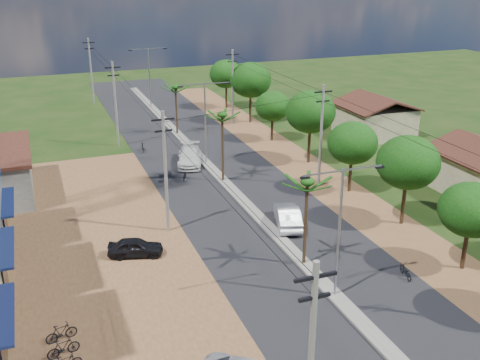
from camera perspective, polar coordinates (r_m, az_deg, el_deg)
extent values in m
plane|color=black|center=(34.10, 9.57, -11.61)|extent=(160.00, 160.00, 0.00)
cube|color=black|center=(46.06, 0.30, -2.25)|extent=(12.00, 110.00, 0.04)
cube|color=#605E56|center=(48.63, -0.97, -0.86)|extent=(1.00, 90.00, 0.18)
cube|color=brown|center=(37.24, -17.93, -9.37)|extent=(18.00, 46.00, 0.04)
cube|color=brown|center=(49.52, 9.52, -0.84)|extent=(5.00, 90.00, 0.03)
cube|color=#111B47|center=(28.88, -22.75, -12.41)|extent=(0.80, 5.40, 0.15)
cube|color=black|center=(29.89, -22.94, -15.38)|extent=(0.10, 3.00, 2.40)
cube|color=#111B47|center=(35.01, -22.62, -6.32)|extent=(0.80, 5.40, 0.15)
cube|color=black|center=(35.85, -22.78, -8.95)|extent=(0.10, 3.00, 2.40)
cube|color=#111B47|center=(41.42, -22.54, -2.08)|extent=(0.80, 5.40, 0.15)
cube|color=black|center=(42.13, -22.67, -4.39)|extent=(0.10, 3.00, 2.40)
cube|color=gray|center=(65.88, 13.48, 5.88)|extent=(7.00, 7.00, 3.30)
cylinder|color=black|center=(38.28, 21.97, -5.82)|extent=(0.28, 0.28, 3.85)
ellipsoid|color=black|center=(37.40, 22.43, -2.80)|extent=(4.00, 4.00, 3.40)
cylinder|color=black|center=(43.19, 16.34, -1.53)|extent=(0.28, 0.28, 4.55)
ellipsoid|color=black|center=(42.30, 16.70, 1.72)|extent=(4.60, 4.60, 3.91)
cylinder|color=black|center=(48.46, 11.17, 1.10)|extent=(0.28, 0.28, 4.06)
ellipsoid|color=black|center=(47.73, 11.37, 3.72)|extent=(4.20, 4.20, 3.57)
cylinder|color=black|center=(55.02, 7.06, 4.14)|extent=(0.28, 0.28, 4.76)
ellipsoid|color=black|center=(54.29, 7.19, 6.88)|extent=(4.80, 4.80, 4.08)
cylinder|color=black|center=(61.91, 3.29, 5.64)|extent=(0.28, 0.28, 3.64)
ellipsoid|color=black|center=(61.39, 3.33, 7.51)|extent=(3.80, 3.80, 3.23)
cylinder|color=black|center=(69.12, 1.06, 7.84)|extent=(0.28, 0.28, 4.90)
ellipsoid|color=black|center=(68.54, 1.07, 10.12)|extent=(5.00, 5.00, 4.25)
cylinder|color=black|center=(76.39, -1.40, 8.90)|extent=(0.28, 0.28, 4.34)
ellipsoid|color=black|center=(75.91, -1.42, 10.73)|extent=(4.40, 4.40, 3.74)
cylinder|color=black|center=(35.74, 6.67, -4.51)|extent=(0.22, 0.22, 5.80)
cylinder|color=black|center=(49.38, -1.78, 3.19)|extent=(0.22, 0.22, 6.20)
cylinder|color=black|center=(64.25, -6.47, 6.97)|extent=(0.22, 0.22, 5.50)
cylinder|color=gray|center=(32.14, 10.00, -5.58)|extent=(0.16, 0.16, 8.00)
cube|color=gray|center=(31.22, 12.35, 1.22)|extent=(2.40, 0.08, 0.08)
cube|color=gray|center=(30.03, 8.49, 0.69)|extent=(2.40, 0.08, 0.08)
cube|color=black|center=(31.85, 14.00, 1.28)|extent=(0.50, 0.18, 0.12)
cube|color=black|center=(29.57, 6.61, 0.25)|extent=(0.50, 0.18, 0.12)
cylinder|color=gray|center=(53.68, -3.54, 5.63)|extent=(0.16, 0.16, 8.00)
cube|color=gray|center=(53.14, -2.38, 9.82)|extent=(2.40, 0.08, 0.08)
cube|color=gray|center=(52.45, -4.90, 9.61)|extent=(2.40, 0.08, 0.08)
cube|color=black|center=(53.51, -1.25, 9.80)|extent=(0.50, 0.18, 0.12)
cube|color=black|center=(52.19, -6.07, 9.40)|extent=(0.50, 0.18, 0.12)
cylinder|color=gray|center=(77.34, -9.18, 10.17)|extent=(0.16, 0.16, 8.00)
cube|color=gray|center=(76.96, -8.46, 13.11)|extent=(2.40, 0.08, 0.08)
cube|color=gray|center=(76.48, -10.26, 12.96)|extent=(2.40, 0.08, 0.08)
cube|color=black|center=(77.22, -7.64, 13.10)|extent=(0.50, 0.18, 0.12)
cube|color=black|center=(76.30, -11.08, 12.81)|extent=(0.50, 0.18, 0.12)
cube|color=black|center=(19.33, 7.68, -9.73)|extent=(1.60, 0.12, 0.12)
cube|color=black|center=(19.75, 7.57, -11.73)|extent=(1.20, 0.12, 0.12)
cylinder|color=#605E56|center=(39.83, -7.56, 0.69)|extent=(0.24, 0.24, 9.00)
cube|color=black|center=(38.66, -7.84, 6.12)|extent=(1.60, 0.12, 0.12)
cube|color=black|center=(38.87, -7.78, 4.98)|extent=(1.20, 0.12, 0.12)
cylinder|color=#605E56|center=(60.63, -12.52, 7.45)|extent=(0.24, 0.24, 9.00)
cube|color=black|center=(59.86, -12.81, 11.08)|extent=(1.60, 0.12, 0.12)
cube|color=black|center=(60.00, -12.75, 10.33)|extent=(1.20, 0.12, 0.12)
cylinder|color=#605E56|center=(81.07, -14.88, 10.60)|extent=(0.24, 0.24, 9.00)
cube|color=black|center=(80.50, -15.14, 13.33)|extent=(1.60, 0.12, 0.12)
cube|color=black|center=(80.60, -15.09, 12.76)|extent=(1.20, 0.12, 0.12)
cylinder|color=#605E56|center=(48.40, 8.22, 4.34)|extent=(0.24, 0.24, 9.00)
cube|color=black|center=(47.44, 8.47, 8.86)|extent=(1.60, 0.12, 0.12)
cube|color=black|center=(47.61, 8.42, 7.92)|extent=(1.20, 0.12, 0.12)
cylinder|color=#605E56|center=(67.88, -0.76, 9.37)|extent=(0.24, 0.24, 9.00)
cube|color=black|center=(67.20, -0.77, 12.63)|extent=(1.60, 0.12, 0.12)
cube|color=black|center=(67.32, -0.77, 11.95)|extent=(1.20, 0.12, 0.12)
imported|color=#ADAFB6|center=(41.84, 4.85, -3.69)|extent=(2.98, 4.97, 1.55)
imported|color=beige|center=(54.71, -5.13, 2.36)|extent=(3.74, 5.84, 1.57)
imported|color=black|center=(38.23, -10.57, -6.78)|extent=(3.90, 2.43, 1.24)
imported|color=black|center=(36.76, 16.46, -8.92)|extent=(0.82, 1.62, 0.81)
imported|color=black|center=(50.90, -5.62, 0.45)|extent=(1.11, 1.69, 0.84)
imported|color=black|center=(59.23, -9.87, 3.33)|extent=(0.72, 1.78, 1.04)
imported|color=black|center=(30.29, -17.52, -15.93)|extent=(1.73, 0.85, 1.00)
imported|color=black|center=(31.35, -17.70, -14.55)|extent=(1.73, 0.85, 1.00)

